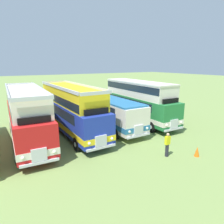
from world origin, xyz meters
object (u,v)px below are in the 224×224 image
(bus_fourth_in_row, at_px, (109,110))
(bus_fifth_in_row, at_px, (138,100))
(bus_second_in_row, at_px, (27,115))
(bus_third_in_row, at_px, (71,109))
(marshal_person, at_px, (167,144))
(cone_near_end, at_px, (197,152))

(bus_fourth_in_row, relative_size, bus_fifth_in_row, 0.94)
(bus_fourth_in_row, bearing_deg, bus_second_in_row, -178.62)
(bus_second_in_row, bearing_deg, bus_fifth_in_row, 1.27)
(bus_third_in_row, distance_m, bus_fourth_in_row, 3.92)
(bus_second_in_row, distance_m, bus_fifth_in_row, 11.61)
(marshal_person, bearing_deg, bus_fourth_in_row, 90.46)
(bus_third_in_row, distance_m, marshal_person, 9.11)
(bus_fourth_in_row, height_order, marshal_person, bus_fourth_in_row)
(bus_fifth_in_row, relative_size, marshal_person, 6.10)
(bus_fourth_in_row, relative_size, marshal_person, 5.77)
(bus_third_in_row, height_order, marshal_person, bus_third_in_row)
(bus_fifth_in_row, bearing_deg, bus_third_in_row, -179.99)
(bus_fourth_in_row, distance_m, cone_near_end, 9.42)
(bus_second_in_row, distance_m, bus_third_in_row, 3.87)
(bus_third_in_row, xyz_separation_m, marshal_person, (3.94, -8.09, -1.47))
(bus_fifth_in_row, height_order, marshal_person, bus_fifth_in_row)
(bus_fifth_in_row, relative_size, cone_near_end, 14.81)
(bus_second_in_row, height_order, bus_fifth_in_row, bus_second_in_row)
(cone_near_end, bearing_deg, bus_fourth_in_row, 101.69)
(bus_fifth_in_row, distance_m, cone_near_end, 9.64)
(cone_near_end, relative_size, marshal_person, 0.41)
(bus_second_in_row, height_order, cone_near_end, bus_second_in_row)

